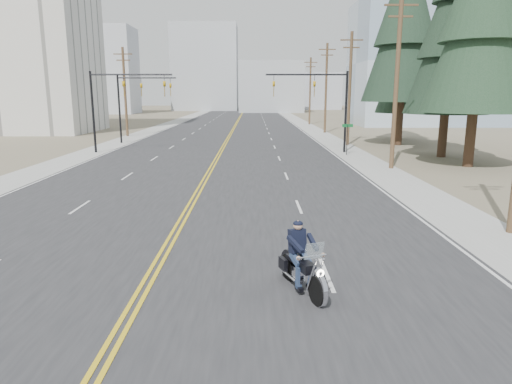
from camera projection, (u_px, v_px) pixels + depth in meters
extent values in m
plane|color=#776D56|center=(108.00, 354.00, 9.09)|extent=(400.00, 400.00, 0.00)
cube|color=#303033|center=(236.00, 124.00, 77.52)|extent=(20.00, 200.00, 0.01)
cube|color=#A5A5A0|center=(168.00, 124.00, 77.45)|extent=(3.00, 200.00, 0.01)
cube|color=#A5A5A0|center=(303.00, 124.00, 77.60)|extent=(3.00, 200.00, 0.01)
cylinder|color=black|center=(93.00, 113.00, 39.57)|extent=(0.20, 0.20, 7.00)
cylinder|color=black|center=(131.00, 75.00, 38.92)|extent=(7.00, 0.14, 0.14)
imported|color=#BF8C0C|center=(124.00, 82.00, 39.05)|extent=(0.21, 0.26, 1.30)
imported|color=#BF8C0C|center=(164.00, 82.00, 39.07)|extent=(0.21, 0.26, 1.30)
cylinder|color=black|center=(346.00, 112.00, 39.71)|extent=(0.20, 0.20, 7.00)
cylinder|color=black|center=(307.00, 75.00, 39.01)|extent=(7.00, 0.14, 0.14)
imported|color=#BF8C0C|center=(314.00, 82.00, 39.16)|extent=(0.21, 0.26, 1.30)
imported|color=#BF8C0C|center=(274.00, 82.00, 39.13)|extent=(0.21, 0.26, 1.30)
cylinder|color=black|center=(119.00, 109.00, 47.39)|extent=(0.20, 0.20, 7.00)
cylinder|color=black|center=(147.00, 78.00, 46.74)|extent=(6.00, 0.14, 0.14)
imported|color=#BF8C0C|center=(141.00, 84.00, 46.87)|extent=(0.21, 0.26, 1.30)
imported|color=#BF8C0C|center=(170.00, 84.00, 46.89)|extent=(0.21, 0.26, 1.30)
cylinder|color=black|center=(347.00, 140.00, 38.22)|extent=(0.06, 0.06, 2.60)
cube|color=#0C5926|center=(348.00, 126.00, 37.96)|extent=(0.90, 0.03, 0.25)
cylinder|color=brown|center=(396.00, 84.00, 30.45)|extent=(0.30, 0.30, 11.50)
cube|color=brown|center=(401.00, 5.00, 29.41)|extent=(2.20, 0.12, 0.12)
cube|color=brown|center=(401.00, 16.00, 29.55)|extent=(1.60, 0.12, 0.12)
cylinder|color=brown|center=(350.00, 90.00, 45.16)|extent=(0.30, 0.30, 11.00)
cube|color=brown|center=(352.00, 40.00, 44.18)|extent=(2.20, 0.12, 0.12)
cube|color=brown|center=(351.00, 48.00, 44.32)|extent=(1.60, 0.12, 0.12)
cylinder|color=brown|center=(326.00, 89.00, 59.78)|extent=(0.30, 0.30, 11.50)
cube|color=brown|center=(327.00, 49.00, 58.73)|extent=(2.20, 0.12, 0.12)
cube|color=brown|center=(327.00, 55.00, 58.88)|extent=(1.60, 0.12, 0.12)
cylinder|color=brown|center=(310.00, 91.00, 76.45)|extent=(0.30, 0.30, 11.00)
cube|color=brown|center=(311.00, 62.00, 75.46)|extent=(2.20, 0.12, 0.12)
cube|color=brown|center=(311.00, 67.00, 75.60)|extent=(1.60, 0.12, 0.12)
cylinder|color=brown|center=(125.00, 93.00, 54.83)|extent=(0.30, 0.30, 10.50)
cube|color=brown|center=(123.00, 54.00, 53.89)|extent=(2.20, 0.12, 0.12)
cube|color=brown|center=(123.00, 60.00, 54.04)|extent=(1.60, 0.12, 0.12)
cube|color=silver|center=(17.00, 16.00, 59.52)|extent=(18.00, 14.00, 30.00)
cube|color=#9EB5CC|center=(428.00, 64.00, 75.63)|extent=(24.00, 16.00, 20.00)
cube|color=#B7BCC6|center=(108.00, 71.00, 118.97)|extent=(14.00, 12.00, 22.00)
cube|color=#ADB2B7|center=(271.00, 87.00, 129.87)|extent=(18.00, 14.00, 14.00)
cube|color=#B7BCC6|center=(400.00, 78.00, 114.99)|extent=(16.00, 12.00, 18.00)
cube|color=#ADB2B7|center=(206.00, 68.00, 143.14)|extent=(20.00, 15.00, 26.00)
cube|color=#B7BCC6|center=(318.00, 91.00, 154.63)|extent=(14.00, 14.00, 12.00)
cube|color=#ADB2B7|center=(73.00, 84.00, 134.17)|extent=(12.00, 12.00, 16.00)
cylinder|color=#382619|center=(470.00, 140.00, 32.18)|extent=(0.74, 0.74, 3.83)
cone|color=#1A341E|center=(481.00, 26.00, 30.56)|extent=(7.23, 7.23, 11.48)
cylinder|color=#382619|center=(443.00, 135.00, 37.20)|extent=(0.77, 0.77, 3.52)
cone|color=black|center=(451.00, 45.00, 35.72)|extent=(6.61, 6.61, 10.57)
cone|color=black|center=(454.00, 5.00, 35.09)|extent=(4.95, 4.95, 7.93)
cylinder|color=#382619|center=(399.00, 123.00, 45.87)|extent=(0.76, 0.76, 4.34)
cone|color=black|center=(405.00, 33.00, 44.04)|extent=(7.81, 7.81, 13.02)
cylinder|color=#382619|center=(399.00, 126.00, 52.00)|extent=(0.70, 0.70, 3.00)
cone|color=black|center=(402.00, 72.00, 50.74)|extent=(5.60, 5.60, 9.00)
cone|color=black|center=(404.00, 48.00, 50.20)|extent=(4.20, 4.20, 6.75)
cone|color=black|center=(406.00, 23.00, 49.66)|extent=(2.80, 2.80, 4.80)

